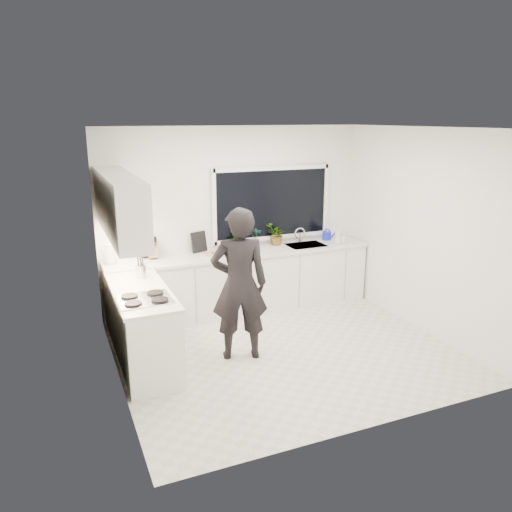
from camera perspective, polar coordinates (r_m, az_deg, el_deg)
name	(u,v)px	position (r m, az deg, el deg)	size (l,w,h in m)	color
floor	(285,351)	(6.35, 3.31, -10.82)	(4.00, 3.50, 0.02)	beige
wall_back	(234,219)	(7.45, -2.49, 4.25)	(4.00, 0.02, 2.70)	white
wall_left	(111,265)	(5.33, -16.27, -1.00)	(0.02, 3.50, 2.70)	white
wall_right	(422,231)	(6.98, 18.49, 2.68)	(0.02, 3.50, 2.70)	white
ceiling	(289,127)	(5.69, 3.75, 14.52)	(4.00, 3.50, 0.02)	white
window	(272,203)	(7.61, 1.84, 6.03)	(1.80, 0.02, 1.00)	black
base_cabinets_back	(242,283)	(7.41, -1.57, -3.10)	(3.92, 0.58, 0.88)	white
base_cabinets_left	(143,329)	(6.00, -12.78, -8.11)	(0.58, 1.60, 0.88)	white
countertop_back	(242,253)	(7.27, -1.57, 0.31)	(3.94, 0.62, 0.04)	silver
countertop_left	(141,291)	(5.84, -13.05, -3.97)	(0.62, 1.60, 0.04)	silver
upper_cabinets	(119,205)	(5.92, -15.36, 5.67)	(0.34, 2.10, 0.70)	white
sink	(306,248)	(7.71, 5.69, 0.91)	(0.58, 0.42, 0.14)	silver
faucet	(300,235)	(7.84, 5.03, 2.39)	(0.03, 0.03, 0.22)	silver
stovetop	(145,299)	(5.50, -12.62, -4.79)	(0.56, 0.48, 0.03)	black
person	(239,285)	(5.86, -1.91, -3.28)	(0.67, 0.44, 1.84)	black
pizza_tray	(221,254)	(7.13, -4.07, 0.27)	(0.47, 0.35, 0.03)	#B1B1B5
pizza	(221,253)	(7.12, -4.07, 0.40)	(0.43, 0.30, 0.01)	#AA161A
watering_can	(327,236)	(8.05, 8.10, 2.29)	(0.14, 0.14, 0.13)	#1520CE
paper_towel_roll	(110,255)	(6.91, -16.36, 0.15)	(0.11, 0.11, 0.26)	silver
knife_block	(153,251)	(7.03, -11.68, 0.57)	(0.13, 0.10, 0.22)	olive
utensil_crock	(141,271)	(6.24, -13.02, -1.72)	(0.13, 0.13, 0.16)	silver
picture_frame_large	(150,247)	(7.12, -12.04, 0.98)	(0.22, 0.02, 0.28)	black
picture_frame_small	(199,242)	(7.27, -6.54, 1.62)	(0.25, 0.02, 0.30)	black
herb_plants	(264,236)	(7.53, 0.88, 2.29)	(0.94, 0.37, 0.33)	#26662D
soap_bottles	(339,236)	(7.79, 9.51, 2.26)	(0.20, 0.12, 0.28)	#D8BF66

